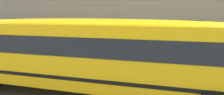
# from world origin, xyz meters

# --- Properties ---
(ground_plane) EXTENTS (400.00, 400.00, 0.00)m
(ground_plane) POSITION_xyz_m (0.00, 0.00, 0.00)
(ground_plane) COLOR #4C4C4F
(sidewalk_far) EXTENTS (120.00, 3.00, 0.01)m
(sidewalk_far) POSITION_xyz_m (0.00, 7.86, 0.01)
(sidewalk_far) COLOR gray
(sidewalk_far) RESTS_ON ground_plane
(lane_centreline) EXTENTS (110.00, 0.16, 0.01)m
(lane_centreline) POSITION_xyz_m (0.00, 0.00, 0.00)
(lane_centreline) COLOR silver
(lane_centreline) RESTS_ON ground_plane
(school_bus) EXTENTS (12.55, 3.00, 2.80)m
(school_bus) POSITION_xyz_m (-1.55, -1.34, 1.67)
(school_bus) COLOR yellow
(school_bus) RESTS_ON ground_plane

